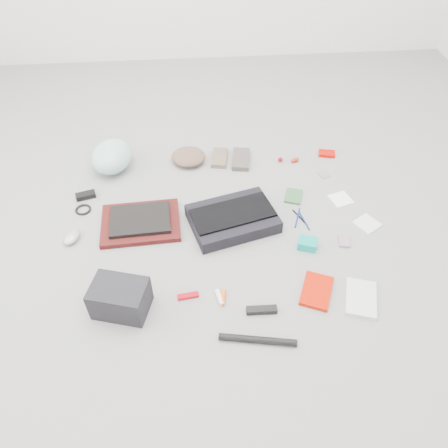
{
  "coord_description": "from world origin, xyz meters",
  "views": [
    {
      "loc": [
        -0.13,
        -1.52,
        1.59
      ],
      "look_at": [
        0.0,
        0.0,
        0.05
      ],
      "focal_mm": 35.0,
      "sensor_mm": 36.0,
      "label": 1
    }
  ],
  "objects": [
    {
      "name": "pen_blue",
      "position": [
        0.39,
        0.06,
        0.0
      ],
      "size": [
        0.06,
        0.14,
        0.01
      ],
      "primitive_type": "cylinder",
      "rotation": [
        1.57,
        0.0,
        -0.36
      ],
      "color": "navy",
      "rests_on": "ground_plane"
    },
    {
      "name": "mitten_right",
      "position": [
        0.15,
        0.57,
        0.01
      ],
      "size": [
        0.13,
        0.21,
        0.03
      ],
      "primitive_type": "cube",
      "rotation": [
        0.0,
        0.0,
        -0.16
      ],
      "color": "#564A45",
      "rests_on": "ground_plane"
    },
    {
      "name": "power_brick",
      "position": [
        -0.73,
        0.32,
        0.01
      ],
      "size": [
        0.11,
        0.07,
        0.03
      ],
      "primitive_type": "cube",
      "rotation": [
        0.0,
        0.0,
        0.26
      ],
      "color": "black",
      "rests_on": "ground_plane"
    },
    {
      "name": "pen_black",
      "position": [
        0.4,
        0.06,
        0.0
      ],
      "size": [
        0.06,
        0.12,
        0.01
      ],
      "primitive_type": "cylinder",
      "rotation": [
        1.57,
        0.0,
        0.41
      ],
      "color": "black",
      "rests_on": "ground_plane"
    },
    {
      "name": "laptop_sleeve",
      "position": [
        -0.42,
        0.08,
        0.01
      ],
      "size": [
        0.41,
        0.32,
        0.03
      ],
      "primitive_type": "cube",
      "rotation": [
        0.0,
        0.0,
        0.05
      ],
      "color": "#481210",
      "rests_on": "ground_plane"
    },
    {
      "name": "napkin_top",
      "position": [
        0.65,
        0.18,
        0.0
      ],
      "size": [
        0.13,
        0.13,
        0.01
      ],
      "primitive_type": "cube",
      "rotation": [
        0.0,
        0.0,
        0.29
      ],
      "color": "white",
      "rests_on": "ground_plane"
    },
    {
      "name": "bike_pump",
      "position": [
        0.08,
        -0.63,
        0.01
      ],
      "size": [
        0.32,
        0.09,
        0.03
      ],
      "primitive_type": "cylinder",
      "rotation": [
        0.0,
        1.57,
        -0.18
      ],
      "color": "black",
      "rests_on": "ground_plane"
    },
    {
      "name": "card_deck",
      "position": [
        0.58,
        -0.13,
        0.01
      ],
      "size": [
        0.06,
        0.08,
        0.01
      ],
      "primitive_type": "cube",
      "rotation": [
        0.0,
        0.0,
        -0.15
      ],
      "color": "#A37F97",
      "rests_on": "ground_plane"
    },
    {
      "name": "notepad",
      "position": [
        0.4,
        0.22,
        0.01
      ],
      "size": [
        0.12,
        0.14,
        0.01
      ],
      "primitive_type": "cube",
      "rotation": [
        0.0,
        0.0,
        -0.34
      ],
      "color": "#2F5B34",
      "rests_on": "ground_plane"
    },
    {
      "name": "ground_plane",
      "position": [
        0.0,
        0.0,
        0.0
      ],
      "size": [
        4.0,
        4.0,
        0.0
      ],
      "primitive_type": "plane",
      "color": "gray"
    },
    {
      "name": "napkin_bottom",
      "position": [
        0.74,
        -0.01,
        0.0
      ],
      "size": [
        0.15,
        0.15,
        0.01
      ],
      "primitive_type": "cube",
      "rotation": [
        0.0,
        0.0,
        0.56
      ],
      "color": "silver",
      "rests_on": "ground_plane"
    },
    {
      "name": "accordion_wallet",
      "position": [
        0.39,
        -0.14,
        0.02
      ],
      "size": [
        0.11,
        0.1,
        0.04
      ],
      "primitive_type": "cube",
      "rotation": [
        0.0,
        0.0,
        -0.34
      ],
      "color": "#05AA95",
      "rests_on": "ground_plane"
    },
    {
      "name": "lollipop_a",
      "position": [
        0.38,
        0.55,
        0.01
      ],
      "size": [
        0.03,
        0.03,
        0.03
      ],
      "primitive_type": "sphere",
      "rotation": [
        0.0,
        0.0,
        0.17
      ],
      "color": "#9F000C",
      "rests_on": "ground_plane"
    },
    {
      "name": "messenger_bag",
      "position": [
        0.05,
        0.05,
        0.04
      ],
      "size": [
        0.49,
        0.4,
        0.07
      ],
      "primitive_type": "cube",
      "rotation": [
        0.0,
        0.0,
        0.27
      ],
      "color": "black",
      "rests_on": "ground_plane"
    },
    {
      "name": "book_red",
      "position": [
        0.38,
        -0.41,
        0.01
      ],
      "size": [
        0.19,
        0.22,
        0.02
      ],
      "primitive_type": "cube",
      "rotation": [
        0.0,
        0.0,
        -0.41
      ],
      "color": "red",
      "rests_on": "ground_plane"
    },
    {
      "name": "altoids_tin",
      "position": [
        0.68,
        0.59,
        0.01
      ],
      "size": [
        0.11,
        0.08,
        0.02
      ],
      "primitive_type": "cube",
      "rotation": [
        0.0,
        0.0,
        -0.22
      ],
      "color": "#C50B02",
      "rests_on": "ground_plane"
    },
    {
      "name": "book_white",
      "position": [
        0.56,
        -0.47,
        0.01
      ],
      "size": [
        0.18,
        0.22,
        0.02
      ],
      "primitive_type": "cube",
      "rotation": [
        0.0,
        0.0,
        -0.31
      ],
      "color": "silver",
      "rests_on": "ground_plane"
    },
    {
      "name": "mitten_left",
      "position": [
        0.02,
        0.6,
        0.01
      ],
      "size": [
        0.12,
        0.19,
        0.03
      ],
      "primitive_type": "cube",
      "rotation": [
        0.0,
        0.0,
        -0.17
      ],
      "color": "brown",
      "rests_on": "ground_plane"
    },
    {
      "name": "beanie",
      "position": [
        -0.16,
        0.59,
        0.04
      ],
      "size": [
        0.24,
        0.23,
        0.07
      ],
      "primitive_type": "ellipsoid",
      "rotation": [
        0.0,
        0.0,
        -0.23
      ],
      "color": "brown",
      "rests_on": "ground_plane"
    },
    {
      "name": "bike_helmet",
      "position": [
        -0.6,
        0.57,
        0.08
      ],
      "size": [
        0.28,
        0.32,
        0.17
      ],
      "primitive_type": "ellipsoid",
      "rotation": [
        0.0,
        0.0,
        -0.25
      ],
      "color": "#A9E3DC",
      "rests_on": "ground_plane"
    },
    {
      "name": "toiletry_tube_orange",
      "position": [
        -0.04,
        -0.41,
        0.01
      ],
      "size": [
        0.04,
        0.08,
        0.02
      ],
      "primitive_type": "cylinder",
      "rotation": [
        1.57,
        0.0,
        -0.17
      ],
      "color": "orange",
      "rests_on": "ground_plane"
    },
    {
      "name": "multitool",
      "position": [
        -0.19,
        -0.39,
        0.01
      ],
      "size": [
        0.1,
        0.04,
        0.01
      ],
      "primitive_type": "cube",
      "rotation": [
        0.0,
        0.0,
        0.13
      ],
      "color": "#A6030E",
      "rests_on": "ground_plane"
    },
    {
      "name": "lollipop_b",
      "position": [
        0.46,
        0.53,
        0.01
      ],
      "size": [
        0.03,
        0.03,
        0.03
      ],
      "primitive_type": "sphere",
      "rotation": [
        0.0,
        0.0,
        0.11
      ],
      "color": "#AE240F",
      "rests_on": "ground_plane"
    },
    {
      "name": "mouse",
      "position": [
        -0.75,
        0.0,
        0.02
      ],
      "size": [
        0.1,
        0.12,
        0.04
      ],
      "primitive_type": "ellipsoid",
      "rotation": [
        0.0,
        0.0,
        -0.36
      ],
      "color": "#A5A5A5",
      "rests_on": "ground_plane"
    },
    {
      "name": "lollipop_c",
      "position": [
        0.48,
        0.54,
        0.01
      ],
      "size": [
        0.03,
        0.03,
        0.03
      ],
      "primitive_type": "sphere",
      "rotation": [
        0.0,
        0.0,
        0.23
      ],
      "color": "#A8290F",
      "rests_on": "ground_plane"
    },
    {
      "name": "u_lock",
      "position": [
        0.12,
        -0.49,
        0.01
      ],
      "size": [
        0.13,
        0.04,
        0.03
      ],
      "primitive_type": "cube",
      "rotation": [
        0.0,
        0.0,
        -0.03
      ],
      "color": "black",
      "rests_on": "ground_plane"
    },
    {
      "name": "laptop",
      "position": [
        -0.42,
        0.08,
        0.04
      ],
      "size": [
        0.31,
        0.23,
        0.02
      ],
      "primitive_type": "cube",
      "rotation": [
        0.0,
        0.0,
        0.05
      ],
      "color": "black",
      "rests_on": "laptop_sleeve"
    },
    {
      "name": "stamp_sheet",
      "position": [
        0.62,
        0.4,
        0.0
      ],
      "size": [
        0.08,
        0.08,
        0.0
      ],
      "primitive_type": "cube",
      "rotation": [
        0.0,
        0.0,
        0.31
      ],
      "color": "gray",
      "rests_on": "ground_plane"
    },
    {
      "name": "pen_navy",
      "position": [
        0.42,
        0.04,
        0.0
      ],
      "size": [
        0.03,
        0.14,
        0.01
      ],
      "primitive_type": "cylinder",
      "rotation": [
        1.57,
        0.0,
        0.18
      ],
      "color": "navy",
      "rests_on": "ground_plane"
    },
    {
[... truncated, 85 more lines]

